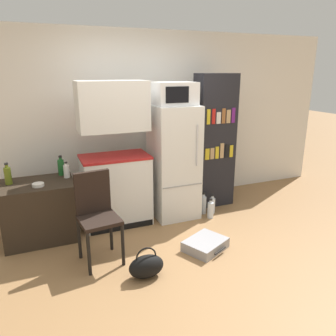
# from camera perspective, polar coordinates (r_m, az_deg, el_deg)

# --- Properties ---
(ground_plane) EXTENTS (24.00, 24.00, 0.00)m
(ground_plane) POSITION_cam_1_polar(r_m,az_deg,el_deg) (3.64, 3.66, -16.76)
(ground_plane) COLOR olive
(wall_back) EXTENTS (6.40, 0.10, 2.57)m
(wall_back) POSITION_cam_1_polar(r_m,az_deg,el_deg) (5.02, -4.07, 8.37)
(wall_back) COLOR white
(wall_back) RESTS_ON ground_plane
(side_table) EXTENTS (0.84, 0.64, 0.72)m
(side_table) POSITION_cam_1_polar(r_m,az_deg,el_deg) (4.33, -21.37, -6.91)
(side_table) COLOR #2D2319
(side_table) RESTS_ON ground_plane
(kitchen_hutch) EXTENTS (0.88, 0.53, 1.89)m
(kitchen_hutch) POSITION_cam_1_polar(r_m,az_deg,el_deg) (4.32, -9.23, 1.15)
(kitchen_hutch) COLOR silver
(kitchen_hutch) RESTS_ON ground_plane
(refrigerator) EXTENTS (0.60, 0.63, 1.56)m
(refrigerator) POSITION_cam_1_polar(r_m,az_deg,el_deg) (4.55, 1.01, 1.06)
(refrigerator) COLOR silver
(refrigerator) RESTS_ON ground_plane
(microwave) EXTENTS (0.54, 0.43, 0.30)m
(microwave) POSITION_cam_1_polar(r_m,az_deg,el_deg) (4.39, 1.07, 12.84)
(microwave) COLOR silver
(microwave) RESTS_ON refrigerator
(bookshelf) EXTENTS (0.58, 0.33, 1.97)m
(bookshelf) POSITION_cam_1_polar(r_m,az_deg,el_deg) (4.94, 8.04, 4.57)
(bookshelf) COLOR black
(bookshelf) RESTS_ON ground_plane
(bottle_olive_oil) EXTENTS (0.08, 0.08, 0.26)m
(bottle_olive_oil) POSITION_cam_1_polar(r_m,az_deg,el_deg) (4.26, -26.12, -1.14)
(bottle_olive_oil) COLOR #566619
(bottle_olive_oil) RESTS_ON side_table
(bottle_green_tall) EXTENTS (0.08, 0.08, 0.25)m
(bottle_green_tall) POSITION_cam_1_polar(r_m,az_deg,el_deg) (4.38, -18.13, 0.18)
(bottle_green_tall) COLOR #1E6028
(bottle_green_tall) RESTS_ON side_table
(bottle_milk_white) EXTENTS (0.07, 0.07, 0.20)m
(bottle_milk_white) POSITION_cam_1_polar(r_m,az_deg,el_deg) (4.26, -17.26, -0.50)
(bottle_milk_white) COLOR white
(bottle_milk_white) RESTS_ON side_table
(bowl) EXTENTS (0.13, 0.13, 0.04)m
(bowl) POSITION_cam_1_polar(r_m,az_deg,el_deg) (4.07, -21.69, -2.73)
(bowl) COLOR silver
(bowl) RESTS_ON side_table
(chair) EXTENTS (0.45, 0.45, 0.98)m
(chair) POSITION_cam_1_polar(r_m,az_deg,el_deg) (3.60, -12.42, -6.98)
(chair) COLOR black
(chair) RESTS_ON ground_plane
(suitcase_large_flat) EXTENTS (0.58, 0.53, 0.12)m
(suitcase_large_flat) POSITION_cam_1_polar(r_m,az_deg,el_deg) (3.93, 6.54, -13.10)
(suitcase_large_flat) COLOR #99999E
(suitcase_large_flat) RESTS_ON ground_plane
(handbag) EXTENTS (0.36, 0.20, 0.33)m
(handbag) POSITION_cam_1_polar(r_m,az_deg,el_deg) (3.43, -3.80, -16.67)
(handbag) COLOR black
(handbag) RESTS_ON ground_plane
(water_bottle_front) EXTENTS (0.09, 0.09, 0.33)m
(water_bottle_front) POSITION_cam_1_polar(r_m,az_deg,el_deg) (4.80, 6.16, -6.34)
(water_bottle_front) COLOR silver
(water_bottle_front) RESTS_ON ground_plane
(water_bottle_middle) EXTENTS (0.09, 0.09, 0.29)m
(water_bottle_middle) POSITION_cam_1_polar(r_m,az_deg,el_deg) (4.68, 7.41, -7.21)
(water_bottle_middle) COLOR silver
(water_bottle_middle) RESTS_ON ground_plane
(water_bottle_back) EXTENTS (0.08, 0.08, 0.29)m
(water_bottle_back) POSITION_cam_1_polar(r_m,az_deg,el_deg) (4.83, 7.72, -6.43)
(water_bottle_back) COLOR silver
(water_bottle_back) RESTS_ON ground_plane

